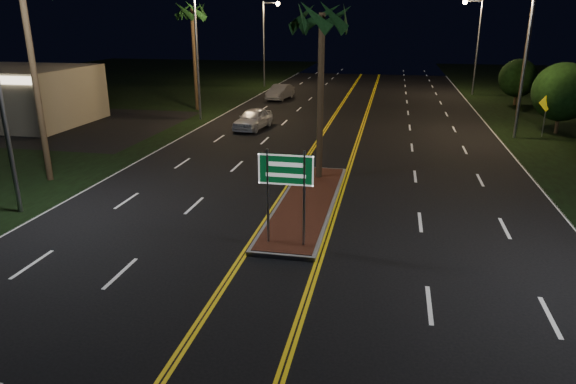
% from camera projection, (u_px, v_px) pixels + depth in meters
% --- Properties ---
extents(ground, '(120.00, 120.00, 0.00)m').
position_uv_depth(ground, '(266.00, 288.00, 14.56)').
color(ground, black).
rests_on(ground, ground).
extents(median_island, '(2.25, 10.25, 0.17)m').
position_uv_depth(median_island, '(307.00, 203.00, 21.03)').
color(median_island, gray).
rests_on(median_island, ground).
extents(highway_sign, '(1.80, 0.08, 3.20)m').
position_uv_depth(highway_sign, '(286.00, 179.00, 16.38)').
color(highway_sign, gray).
rests_on(highway_sign, ground).
extents(streetlight_left_near, '(1.91, 0.44, 9.00)m').
position_uv_depth(streetlight_left_near, '(4.00, 65.00, 18.45)').
color(streetlight_left_near, gray).
rests_on(streetlight_left_near, ground).
extents(streetlight_left_mid, '(1.91, 0.44, 9.00)m').
position_uv_depth(streetlight_left_mid, '(201.00, 42.00, 37.02)').
color(streetlight_left_mid, gray).
rests_on(streetlight_left_mid, ground).
extents(streetlight_left_far, '(1.91, 0.44, 9.00)m').
position_uv_depth(streetlight_left_far, '(267.00, 34.00, 55.58)').
color(streetlight_left_far, gray).
rests_on(streetlight_left_far, ground).
extents(streetlight_right_mid, '(1.91, 0.44, 9.00)m').
position_uv_depth(streetlight_right_mid, '(520.00, 46.00, 31.16)').
color(streetlight_right_mid, gray).
rests_on(streetlight_right_mid, ground).
extents(streetlight_right_far, '(1.91, 0.44, 9.00)m').
position_uv_depth(streetlight_right_far, '(475.00, 36.00, 49.73)').
color(streetlight_right_far, gray).
rests_on(streetlight_right_far, ground).
extents(palm_median, '(2.40, 2.40, 8.30)m').
position_uv_depth(palm_median, '(322.00, 18.00, 21.97)').
color(palm_median, '#382819').
rests_on(palm_median, ground).
extents(palm_left_far, '(2.40, 2.40, 8.80)m').
position_uv_depth(palm_left_far, '(192.00, 12.00, 40.47)').
color(palm_left_far, '#382819').
rests_on(palm_left_far, ground).
extents(shrub_mid, '(3.78, 3.78, 4.62)m').
position_uv_depth(shrub_mid, '(562.00, 92.00, 33.32)').
color(shrub_mid, '#382819').
rests_on(shrub_mid, ground).
extents(shrub_far, '(3.24, 3.24, 3.96)m').
position_uv_depth(shrub_far, '(518.00, 78.00, 44.62)').
color(shrub_far, '#382819').
rests_on(shrub_far, ground).
extents(car_near, '(2.77, 5.15, 1.64)m').
position_uv_depth(car_near, '(253.00, 117.00, 35.31)').
color(car_near, silver).
rests_on(car_near, ground).
extents(car_far, '(2.74, 5.05, 1.60)m').
position_uv_depth(car_far, '(280.00, 91.00, 48.24)').
color(car_far, '#A1A2AA').
rests_on(car_far, ground).
extents(warning_sign, '(1.09, 0.46, 2.78)m').
position_uv_depth(warning_sign, '(546.00, 108.00, 32.63)').
color(warning_sign, gray).
rests_on(warning_sign, ground).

